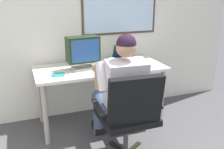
# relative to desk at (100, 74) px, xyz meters

# --- Properties ---
(wall_rear) EXTENTS (4.84, 0.08, 2.55)m
(wall_rear) POSITION_rel_desk_xyz_m (-0.25, 0.41, 0.63)
(wall_rear) COLOR silver
(wall_rear) RESTS_ON ground
(desk) EXTENTS (1.57, 0.70, 0.74)m
(desk) POSITION_rel_desk_xyz_m (0.00, 0.00, 0.00)
(desk) COLOR gray
(desk) RESTS_ON ground
(office_chair) EXTENTS (0.63, 0.58, 0.95)m
(office_chair) POSITION_rel_desk_xyz_m (0.00, -0.88, -0.10)
(office_chair) COLOR black
(office_chair) RESTS_ON ground
(person_seated) EXTENTS (0.54, 0.82, 1.26)m
(person_seated) POSITION_rel_desk_xyz_m (0.02, -0.61, 0.01)
(person_seated) COLOR #425076
(person_seated) RESTS_ON ground
(crt_monitor) EXTENTS (0.39, 0.22, 0.38)m
(crt_monitor) POSITION_rel_desk_xyz_m (-0.20, 0.01, 0.31)
(crt_monitor) COLOR beige
(crt_monitor) RESTS_ON desk
(laptop) EXTENTS (0.41, 0.39, 0.24)m
(laptop) POSITION_rel_desk_xyz_m (0.38, 0.04, 0.16)
(laptop) COLOR black
(laptop) RESTS_ON desk
(wine_glass) EXTENTS (0.07, 0.07, 0.14)m
(wine_glass) POSITION_rel_desk_xyz_m (0.09, -0.18, 0.18)
(wine_glass) COLOR silver
(wine_glass) RESTS_ON desk
(cd_case) EXTENTS (0.16, 0.15, 0.01)m
(cd_case) POSITION_rel_desk_xyz_m (-0.53, -0.14, 0.10)
(cd_case) COLOR teal
(cd_case) RESTS_ON desk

